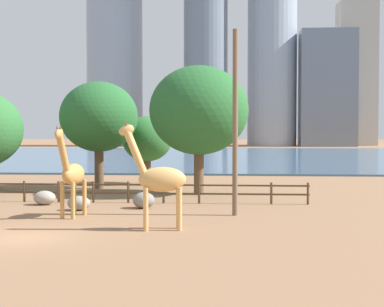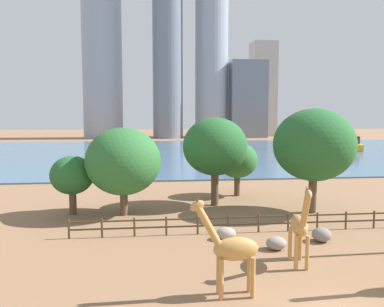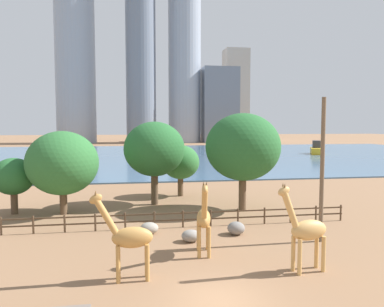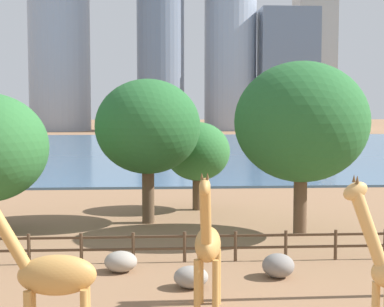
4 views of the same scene
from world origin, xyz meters
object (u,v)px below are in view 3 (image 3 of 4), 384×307
object	(u,v)px
giraffe_young	(306,230)
tree_right_tall	(13,177)
giraffe_tall	(129,237)
utility_pole	(322,170)
tree_left_large	(243,147)
boulder_small	(236,228)
tree_center_broad	(62,163)
giraffe_companion	(204,219)
tree_left_small	(180,162)
boulder_near_fence	(149,228)
boat_ferry	(316,149)
boulder_by_pole	(191,236)
tree_right_small	(154,149)

from	to	relation	value
giraffe_young	tree_right_tall	distance (m)	25.18
giraffe_tall	utility_pole	size ratio (longest dim) A/B	0.48
tree_left_large	boulder_small	bearing A→B (deg)	-109.79
tree_left_large	tree_center_broad	distance (m)	15.98
tree_left_large	tree_center_broad	bearing A→B (deg)	176.78
giraffe_companion	tree_left_large	size ratio (longest dim) A/B	0.53
utility_pole	tree_right_tall	size ratio (longest dim) A/B	1.95
giraffe_companion	tree_left_small	size ratio (longest dim) A/B	0.84
boulder_near_fence	giraffe_tall	bearing A→B (deg)	-99.74
giraffe_young	boat_ferry	bearing A→B (deg)	-127.18
boulder_small	tree_left_large	bearing A→B (deg)	70.21
giraffe_companion	tree_right_tall	world-z (taller)	tree_right_tall
tree_center_broad	tree_left_small	xyz separation A→B (m)	(11.15, 6.72, -0.78)
giraffe_tall	tree_left_large	bearing A→B (deg)	-126.67
giraffe_companion	boulder_by_pole	size ratio (longest dim) A/B	3.70
giraffe_tall	boulder_near_fence	distance (m)	8.15
utility_pole	tree_left_large	xyz separation A→B (m)	(-2.50, 9.78, 0.97)
giraffe_companion	tree_right_small	size ratio (longest dim) A/B	0.58
tree_right_small	boulder_by_pole	bearing A→B (deg)	-81.92
giraffe_young	boulder_by_pole	distance (m)	8.17
utility_pole	tree_right_small	bearing A→B (deg)	127.67
tree_center_broad	tree_right_tall	size ratio (longest dim) A/B	1.48
boulder_by_pole	giraffe_companion	bearing A→B (deg)	-81.88
boulder_near_fence	boulder_by_pole	xyz separation A→B (m)	(2.67, -2.22, -0.02)
giraffe_tall	giraffe_companion	distance (m)	5.32
boulder_near_fence	tree_left_small	bearing A→B (deg)	73.89
boulder_small	boat_ferry	xyz separation A→B (m)	(40.02, 65.57, 0.91)
boulder_by_pole	boulder_small	xyz separation A→B (m)	(3.43, 1.12, 0.06)
giraffe_tall	tree_right_tall	xyz separation A→B (m)	(-10.06, 15.76, 1.09)
giraffe_companion	tree_left_large	world-z (taller)	tree_left_large
tree_right_small	giraffe_young	bearing A→B (deg)	-68.98
boulder_by_pole	tree_center_broad	world-z (taller)	tree_center_broad
utility_pole	giraffe_tall	bearing A→B (deg)	-160.97
giraffe_companion	tree_right_tall	bearing A→B (deg)	-123.12
utility_pole	boat_ferry	bearing A→B (deg)	62.85
boulder_by_pole	boulder_small	size ratio (longest dim) A/B	1.02
tree_center_broad	boat_ferry	world-z (taller)	tree_center_broad
giraffe_young	tree_right_small	xyz separation A→B (m)	(-6.95, 18.08, 3.17)
giraffe_companion	boulder_near_fence	world-z (taller)	giraffe_companion
giraffe_companion	boulder_near_fence	bearing A→B (deg)	-139.51
boulder_near_fence	boat_ferry	size ratio (longest dim) A/B	0.16
tree_center_broad	tree_left_large	bearing A→B (deg)	-3.22
giraffe_tall	giraffe_companion	xyz separation A→B (m)	(4.39, 3.01, 0.01)
tree_right_tall	giraffe_companion	bearing A→B (deg)	-41.43
utility_pole	tree_left_small	distance (m)	18.87
tree_left_large	tree_left_small	xyz separation A→B (m)	(-4.75, 7.61, -2.07)
boulder_small	tree_right_tall	bearing A→B (deg)	152.76
giraffe_tall	tree_right_small	distance (m)	18.14
giraffe_tall	tree_left_large	size ratio (longest dim) A/B	0.52
boulder_small	boat_ferry	world-z (taller)	boat_ferry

